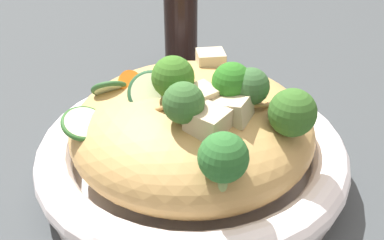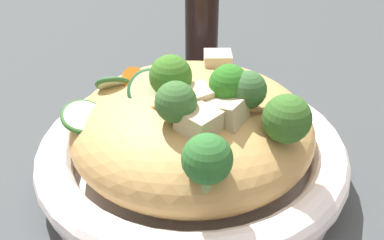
% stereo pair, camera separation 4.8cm
% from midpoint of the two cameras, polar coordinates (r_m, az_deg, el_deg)
% --- Properties ---
extents(ground_plane, '(3.00, 3.00, 0.00)m').
position_cam_midpoint_polar(ground_plane, '(0.52, -2.64, -7.02)').
color(ground_plane, '#3A3F42').
extents(serving_bowl, '(0.32, 0.32, 0.05)m').
position_cam_midpoint_polar(serving_bowl, '(0.50, -2.72, -4.55)').
color(serving_bowl, white).
rests_on(serving_bowl, ground_plane).
extents(noodle_heap, '(0.25, 0.25, 0.11)m').
position_cam_midpoint_polar(noodle_heap, '(0.48, -2.82, -1.04)').
color(noodle_heap, tan).
rests_on(noodle_heap, serving_bowl).
extents(broccoli_florets, '(0.15, 0.14, 0.07)m').
position_cam_midpoint_polar(broccoli_florets, '(0.41, 1.02, 1.60)').
color(broccoli_florets, '#99BD6F').
rests_on(broccoli_florets, serving_bowl).
extents(carrot_coins, '(0.12, 0.09, 0.03)m').
position_cam_midpoint_polar(carrot_coins, '(0.46, -3.34, 4.17)').
color(carrot_coins, orange).
rests_on(carrot_coins, serving_bowl).
extents(zucchini_slices, '(0.12, 0.11, 0.05)m').
position_cam_midpoint_polar(zucchini_slices, '(0.46, -10.22, 2.33)').
color(zucchini_slices, beige).
rests_on(zucchini_slices, serving_bowl).
extents(chicken_chunks, '(0.12, 0.14, 0.03)m').
position_cam_midpoint_polar(chicken_chunks, '(0.44, -0.71, 2.49)').
color(chicken_chunks, '#C5B593').
rests_on(chicken_chunks, serving_bowl).
extents(soy_sauce_bottle, '(0.05, 0.05, 0.17)m').
position_cam_midpoint_polar(soy_sauce_bottle, '(0.71, -3.30, 10.84)').
color(soy_sauce_bottle, black).
rests_on(soy_sauce_bottle, ground_plane).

